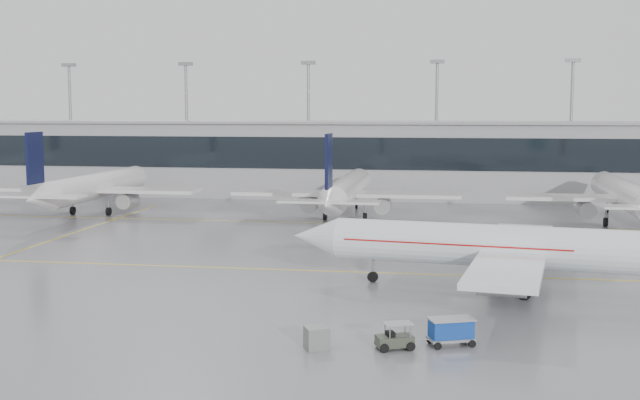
% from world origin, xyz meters
% --- Properties ---
extents(ground, '(320.00, 320.00, 0.00)m').
position_xyz_m(ground, '(0.00, 0.00, 0.00)').
color(ground, gray).
rests_on(ground, ground).
extents(taxi_line_main, '(120.00, 0.25, 0.01)m').
position_xyz_m(taxi_line_main, '(0.00, 0.00, 0.01)').
color(taxi_line_main, gold).
rests_on(taxi_line_main, ground).
extents(taxi_line_north, '(120.00, 0.25, 0.01)m').
position_xyz_m(taxi_line_north, '(0.00, 30.00, 0.01)').
color(taxi_line_north, gold).
rests_on(taxi_line_north, ground).
extents(taxi_line_cross, '(0.25, 60.00, 0.01)m').
position_xyz_m(taxi_line_cross, '(-30.00, 15.00, 0.01)').
color(taxi_line_cross, gold).
rests_on(taxi_line_cross, ground).
extents(terminal, '(180.00, 15.00, 12.00)m').
position_xyz_m(terminal, '(0.00, 62.00, 6.00)').
color(terminal, gray).
rests_on(terminal, ground).
extents(terminal_glass, '(180.00, 0.20, 5.00)m').
position_xyz_m(terminal_glass, '(0.00, 54.45, 7.50)').
color(terminal_glass, black).
rests_on(terminal_glass, ground).
extents(terminal_roof, '(182.00, 16.00, 0.40)m').
position_xyz_m(terminal_roof, '(0.00, 62.00, 12.20)').
color(terminal_roof, gray).
rests_on(terminal_roof, ground).
extents(light_masts, '(156.40, 1.00, 22.60)m').
position_xyz_m(light_masts, '(0.00, 68.00, 13.34)').
color(light_masts, gray).
rests_on(light_masts, ground).
extents(air_canada_jet, '(35.64, 28.53, 11.11)m').
position_xyz_m(air_canada_jet, '(18.15, -5.59, 3.51)').
color(air_canada_jet, white).
rests_on(air_canada_jet, ground).
extents(parked_jet_b, '(29.64, 36.96, 11.72)m').
position_xyz_m(parked_jet_b, '(-35.00, 33.69, 3.71)').
color(parked_jet_b, silver).
rests_on(parked_jet_b, ground).
extents(parked_jet_c, '(29.64, 36.96, 11.72)m').
position_xyz_m(parked_jet_c, '(-0.00, 33.69, 3.71)').
color(parked_jet_c, silver).
rests_on(parked_jet_c, ground).
extents(parked_jet_d, '(29.64, 36.96, 11.72)m').
position_xyz_m(parked_jet_d, '(35.00, 33.69, 3.71)').
color(parked_jet_d, silver).
rests_on(parked_jet_d, ground).
extents(baggage_tug, '(3.33, 2.07, 1.60)m').
position_xyz_m(baggage_tug, '(10.07, -22.41, 0.56)').
color(baggage_tug, '#343C2F').
rests_on(baggage_tug, ground).
extents(baggage_cart, '(3.10, 2.40, 1.70)m').
position_xyz_m(baggage_cart, '(13.43, -21.11, 1.00)').
color(baggage_cart, gray).
rests_on(baggage_cart, ground).
extents(gse_unit, '(1.77, 1.72, 1.35)m').
position_xyz_m(gse_unit, '(5.41, -23.13, 0.68)').
color(gse_unit, slate).
rests_on(gse_unit, ground).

